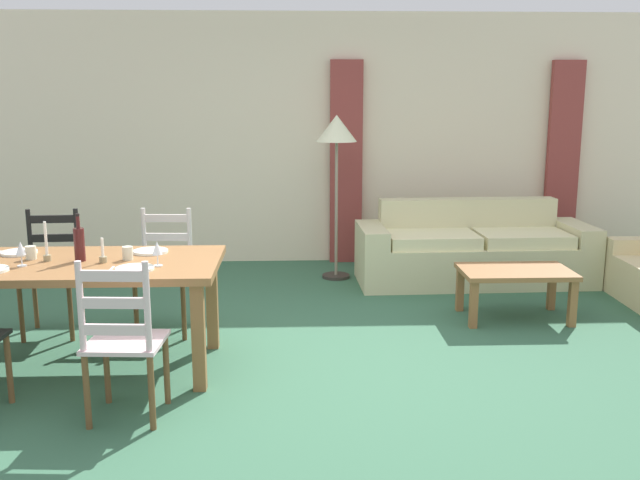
{
  "coord_description": "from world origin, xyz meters",
  "views": [
    {
      "loc": [
        -0.01,
        -4.49,
        1.82
      ],
      "look_at": [
        0.2,
        0.71,
        0.75
      ],
      "focal_mm": 39.39,
      "sensor_mm": 36.0,
      "label": 1
    }
  ],
  "objects_px": {
    "standing_lamp": "(337,138)",
    "couch": "(472,252)",
    "dining_chair_near_right": "(123,340)",
    "dining_chair_far_right": "(165,272)",
    "coffee_cup_primary": "(128,253)",
    "wine_bottle": "(79,243)",
    "coffee_table": "(515,277)",
    "dining_table": "(75,274)",
    "wine_glass_near_right": "(157,249)",
    "coffee_cup_secondary": "(31,253)",
    "wine_glass_near_left": "(21,249)",
    "dining_chair_far_left": "(52,273)"
  },
  "relations": [
    {
      "from": "coffee_cup_primary",
      "to": "couch",
      "type": "height_order",
      "value": "coffee_cup_primary"
    },
    {
      "from": "dining_chair_far_right",
      "to": "coffee_cup_secondary",
      "type": "height_order",
      "value": "dining_chair_far_right"
    },
    {
      "from": "coffee_table",
      "to": "standing_lamp",
      "type": "distance_m",
      "value": 2.24
    },
    {
      "from": "dining_table",
      "to": "coffee_cup_primary",
      "type": "relative_size",
      "value": 21.11
    },
    {
      "from": "dining_chair_far_right",
      "to": "coffee_cup_primary",
      "type": "relative_size",
      "value": 10.67
    },
    {
      "from": "couch",
      "to": "coffee_table",
      "type": "xyz_separation_m",
      "value": [
        0.05,
        -1.22,
        0.06
      ]
    },
    {
      "from": "coffee_cup_secondary",
      "to": "coffee_cup_primary",
      "type": "bearing_deg",
      "value": -3.38
    },
    {
      "from": "dining_table",
      "to": "couch",
      "type": "height_order",
      "value": "couch"
    },
    {
      "from": "wine_bottle",
      "to": "standing_lamp",
      "type": "distance_m",
      "value": 3.05
    },
    {
      "from": "standing_lamp",
      "to": "couch",
      "type": "bearing_deg",
      "value": -7.8
    },
    {
      "from": "dining_table",
      "to": "wine_glass_near_right",
      "type": "distance_m",
      "value": 0.63
    },
    {
      "from": "coffee_cup_secondary",
      "to": "couch",
      "type": "bearing_deg",
      "value": 30.99
    },
    {
      "from": "dining_table",
      "to": "wine_glass_near_right",
      "type": "xyz_separation_m",
      "value": [
        0.58,
        -0.15,
        0.2
      ]
    },
    {
      "from": "wine_glass_near_right",
      "to": "standing_lamp",
      "type": "distance_m",
      "value": 2.9
    },
    {
      "from": "couch",
      "to": "dining_chair_far_right",
      "type": "bearing_deg",
      "value": -153.13
    },
    {
      "from": "coffee_cup_primary",
      "to": "standing_lamp",
      "type": "xyz_separation_m",
      "value": [
        1.54,
        2.34,
        0.62
      ]
    },
    {
      "from": "dining_chair_near_right",
      "to": "dining_chair_far_left",
      "type": "height_order",
      "value": "same"
    },
    {
      "from": "coffee_table",
      "to": "wine_glass_near_right",
      "type": "bearing_deg",
      "value": -157.3
    },
    {
      "from": "wine_bottle",
      "to": "dining_chair_far_right",
      "type": "bearing_deg",
      "value": 62.3
    },
    {
      "from": "dining_table",
      "to": "standing_lamp",
      "type": "distance_m",
      "value": 3.12
    },
    {
      "from": "standing_lamp",
      "to": "dining_table",
      "type": "bearing_deg",
      "value": -128.3
    },
    {
      "from": "wine_glass_near_left",
      "to": "standing_lamp",
      "type": "bearing_deg",
      "value": 49.02
    },
    {
      "from": "dining_table",
      "to": "coffee_table",
      "type": "xyz_separation_m",
      "value": [
        3.28,
        0.98,
        -0.31
      ]
    },
    {
      "from": "dining_table",
      "to": "couch",
      "type": "distance_m",
      "value": 3.92
    },
    {
      "from": "dining_table",
      "to": "coffee_cup_secondary",
      "type": "relative_size",
      "value": 21.11
    },
    {
      "from": "dining_chair_near_right",
      "to": "coffee_table",
      "type": "height_order",
      "value": "dining_chair_near_right"
    },
    {
      "from": "couch",
      "to": "coffee_cup_primary",
      "type": "bearing_deg",
      "value": -143.18
    },
    {
      "from": "wine_glass_near_left",
      "to": "wine_glass_near_right",
      "type": "distance_m",
      "value": 0.87
    },
    {
      "from": "wine_bottle",
      "to": "coffee_cup_primary",
      "type": "height_order",
      "value": "wine_bottle"
    },
    {
      "from": "coffee_cup_primary",
      "to": "couch",
      "type": "bearing_deg",
      "value": 36.82
    },
    {
      "from": "dining_chair_near_right",
      "to": "dining_chair_far_right",
      "type": "distance_m",
      "value": 1.57
    },
    {
      "from": "coffee_table",
      "to": "coffee_cup_secondary",
      "type": "bearing_deg",
      "value": -165.79
    },
    {
      "from": "dining_table",
      "to": "coffee_cup_primary",
      "type": "xyz_separation_m",
      "value": [
        0.34,
        0.04,
        0.13
      ]
    },
    {
      "from": "standing_lamp",
      "to": "dining_chair_near_right",
      "type": "bearing_deg",
      "value": -113.79
    },
    {
      "from": "coffee_cup_secondary",
      "to": "couch",
      "type": "height_order",
      "value": "coffee_cup_secondary"
    },
    {
      "from": "dining_chair_near_right",
      "to": "coffee_table",
      "type": "distance_m",
      "value": 3.3
    },
    {
      "from": "dining_table",
      "to": "dining_chair_far_right",
      "type": "bearing_deg",
      "value": 60.53
    },
    {
      "from": "dining_table",
      "to": "standing_lamp",
      "type": "relative_size",
      "value": 1.16
    },
    {
      "from": "wine_bottle",
      "to": "coffee_table",
      "type": "bearing_deg",
      "value": 16.66
    },
    {
      "from": "coffee_cup_secondary",
      "to": "standing_lamp",
      "type": "height_order",
      "value": "standing_lamp"
    },
    {
      "from": "dining_chair_far_left",
      "to": "wine_glass_near_left",
      "type": "xyz_separation_m",
      "value": [
        0.13,
        -0.9,
        0.38
      ]
    },
    {
      "from": "dining_table",
      "to": "standing_lamp",
      "type": "xyz_separation_m",
      "value": [
        1.88,
        2.38,
        0.75
      ]
    },
    {
      "from": "wine_bottle",
      "to": "coffee_cup_secondary",
      "type": "bearing_deg",
      "value": 169.74
    },
    {
      "from": "dining_chair_far_left",
      "to": "wine_bottle",
      "type": "height_order",
      "value": "wine_bottle"
    },
    {
      "from": "wine_glass_near_left",
      "to": "coffee_cup_primary",
      "type": "distance_m",
      "value": 0.66
    },
    {
      "from": "dining_table",
      "to": "couch",
      "type": "xyz_separation_m",
      "value": [
        3.23,
        2.2,
        -0.37
      ]
    },
    {
      "from": "dining_chair_near_right",
      "to": "standing_lamp",
      "type": "distance_m",
      "value": 3.58
    },
    {
      "from": "dining_chair_far_right",
      "to": "wine_glass_near_right",
      "type": "relative_size",
      "value": 5.96
    },
    {
      "from": "dining_chair_far_left",
      "to": "dining_chair_far_right",
      "type": "relative_size",
      "value": 1.0
    },
    {
      "from": "dining_chair_near_right",
      "to": "coffee_cup_secondary",
      "type": "distance_m",
      "value": 1.21
    }
  ]
}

